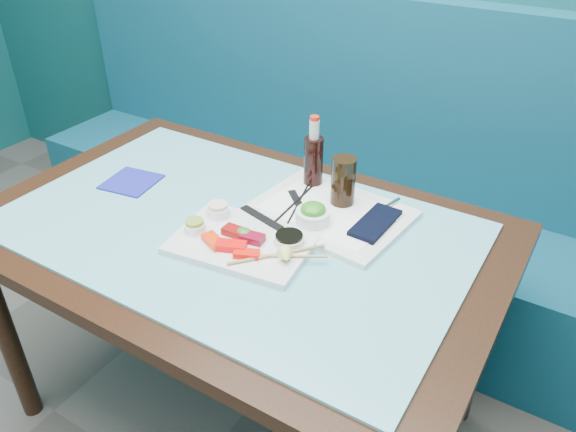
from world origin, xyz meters
The scene contains 34 objects.
booth_bench centered at (0.00, 2.29, 0.37)m, with size 3.00×0.56×1.17m.
dining_table centered at (0.00, 1.45, 0.67)m, with size 1.40×0.90×0.75m.
glass_top centered at (0.00, 1.45, 0.75)m, with size 1.22×0.76×0.01m, color #63B5C6.
sashimi_plate centered at (0.07, 1.39, 0.77)m, with size 0.34×0.24×0.02m, color silver.
salmon_left centered at (0.02, 1.34, 0.78)m, with size 0.07×0.03×0.02m, color #FF330A.
salmon_mid centered at (0.07, 1.34, 0.78)m, with size 0.07×0.04×0.02m, color #FF0C0A.
salmon_right centered at (0.12, 1.34, 0.78)m, with size 0.06×0.03×0.02m, color #FF150A.
tuna_left centered at (0.04, 1.40, 0.79)m, with size 0.06×0.04×0.02m, color maroon.
tuna_right centered at (0.10, 1.40, 0.79)m, with size 0.06×0.04×0.02m, color maroon.
seaweed_garnish centered at (0.07, 1.40, 0.79)m, with size 0.04×0.04×0.02m, color #30761B.
ramekin_wasabi centered at (-0.05, 1.36, 0.79)m, with size 0.05×0.05×0.02m, color white.
wasabi_fill centered at (-0.05, 1.36, 0.80)m, with size 0.05×0.05×0.01m, color olive.
ramekin_ginger centered at (-0.05, 1.45, 0.79)m, with size 0.06×0.06×0.03m, color white.
ginger_fill centered at (-0.05, 1.45, 0.81)m, with size 0.05×0.05×0.01m, color beige.
soy_dish centered at (0.18, 1.44, 0.78)m, with size 0.08×0.08×0.02m, color white.
soy_fill centered at (0.18, 1.44, 0.79)m, with size 0.07×0.07×0.01m, color black.
lemon_wedge centered at (0.22, 1.36, 0.80)m, with size 0.04×0.04×0.03m, color #EFF373.
chopstick_sleeve centered at (0.06, 1.50, 0.78)m, with size 0.15×0.02×0.00m, color black.
wooden_chopstick_a centered at (0.18, 1.38, 0.78)m, with size 0.01×0.01×0.24m, color #AA8550.
wooden_chopstick_b centered at (0.19, 1.38, 0.78)m, with size 0.01×0.01×0.23m, color tan.
serving_tray centered at (0.19, 1.63, 0.77)m, with size 0.41×0.30×0.02m, color silver.
paper_placemat centered at (0.19, 1.63, 0.77)m, with size 0.33×0.24×0.00m, color white.
seaweed_bowl centered at (0.18, 1.55, 0.79)m, with size 0.09×0.09×0.04m, color white.
seaweed_salad centered at (0.18, 1.55, 0.81)m, with size 0.07×0.07×0.03m, color #2D841E.
cola_glass centered at (0.20, 1.68, 0.84)m, with size 0.07×0.07×0.14m, color black.
navy_pouch centered at (0.33, 1.63, 0.78)m, with size 0.08×0.17×0.01m, color black.
fork centered at (0.32, 1.73, 0.78)m, with size 0.01×0.01×0.09m, color silver.
black_chopstick_a centered at (0.09, 1.62, 0.78)m, with size 0.01×0.01×0.25m, color black.
black_chopstick_b centered at (0.10, 1.62, 0.78)m, with size 0.01×0.01×0.22m, color black.
tray_sleeve centered at (0.10, 1.62, 0.78)m, with size 0.02×0.13×0.00m, color black.
cola_bottle_body centered at (0.08, 1.74, 0.84)m, with size 0.06×0.06×0.16m, color black.
cola_bottle_neck centered at (0.08, 1.74, 0.94)m, with size 0.03×0.03×0.06m, color silver.
cola_bottle_cap centered at (0.08, 1.74, 0.98)m, with size 0.03×0.03×0.01m, color red.
blue_napkin centered at (-0.40, 1.48, 0.76)m, with size 0.15×0.15×0.01m, color navy.
Camera 1 is at (0.77, 0.47, 1.58)m, focal length 35.00 mm.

